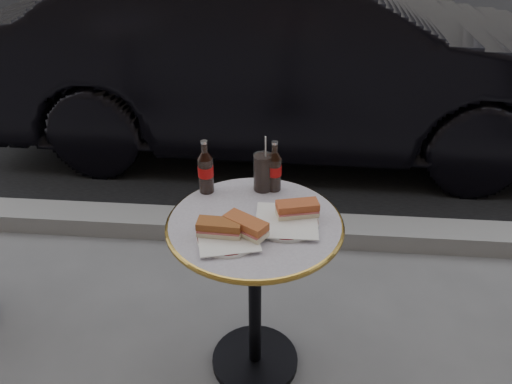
# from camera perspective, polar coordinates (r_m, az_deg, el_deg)

# --- Properties ---
(ground) EXTENTS (80.00, 80.00, 0.00)m
(ground) POSITION_cam_1_polar(r_m,az_deg,el_deg) (2.24, -0.11, -18.86)
(ground) COLOR slate
(ground) RESTS_ON ground
(asphalt_road) EXTENTS (40.00, 8.00, 0.00)m
(asphalt_road) POSITION_cam_1_polar(r_m,az_deg,el_deg) (6.64, 3.75, 16.62)
(asphalt_road) COLOR black
(asphalt_road) RESTS_ON ground
(curb) EXTENTS (40.00, 0.20, 0.12)m
(curb) POSITION_cam_1_polar(r_m,az_deg,el_deg) (2.86, 1.44, -4.19)
(curb) COLOR gray
(curb) RESTS_ON ground
(bistro_table) EXTENTS (0.62, 0.62, 0.73)m
(bistro_table) POSITION_cam_1_polar(r_m,az_deg,el_deg) (1.97, -0.13, -12.08)
(bistro_table) COLOR #BAB2C4
(bistro_table) RESTS_ON ground
(plate_left) EXTENTS (0.22, 0.22, 0.01)m
(plate_left) POSITION_cam_1_polar(r_m,az_deg,el_deg) (1.65, -3.23, -5.27)
(plate_left) COLOR white
(plate_left) RESTS_ON bistro_table
(plate_right) EXTENTS (0.25, 0.25, 0.01)m
(plate_right) POSITION_cam_1_polar(r_m,az_deg,el_deg) (1.72, 3.51, -3.49)
(plate_right) COLOR silver
(plate_right) RESTS_ON bistro_table
(sandwich_left_a) EXTENTS (0.15, 0.07, 0.05)m
(sandwich_left_a) POSITION_cam_1_polar(r_m,az_deg,el_deg) (1.64, -4.20, -4.18)
(sandwich_left_a) COLOR #975026
(sandwich_left_a) RESTS_ON plate_left
(sandwich_left_b) EXTENTS (0.16, 0.14, 0.05)m
(sandwich_left_b) POSITION_cam_1_polar(r_m,az_deg,el_deg) (1.64, -1.19, -3.99)
(sandwich_left_b) COLOR #B3572D
(sandwich_left_b) RESTS_ON plate_left
(sandwich_right) EXTENTS (0.16, 0.10, 0.05)m
(sandwich_right) POSITION_cam_1_polar(r_m,az_deg,el_deg) (1.73, 4.74, -2.01)
(sandwich_right) COLOR #B4532D
(sandwich_right) RESTS_ON plate_right
(cola_bottle_left) EXTENTS (0.07, 0.07, 0.21)m
(cola_bottle_left) POSITION_cam_1_polar(r_m,az_deg,el_deg) (1.86, -5.80, 2.90)
(cola_bottle_left) COLOR black
(cola_bottle_left) RESTS_ON bistro_table
(cola_bottle_right) EXTENTS (0.07, 0.07, 0.20)m
(cola_bottle_right) POSITION_cam_1_polar(r_m,az_deg,el_deg) (1.86, 2.10, 3.00)
(cola_bottle_right) COLOR black
(cola_bottle_right) RESTS_ON bistro_table
(cola_glass) EXTENTS (0.08, 0.08, 0.15)m
(cola_glass) POSITION_cam_1_polar(r_m,az_deg,el_deg) (1.88, 0.78, 2.28)
(cola_glass) COLOR black
(cola_glass) RESTS_ON bistro_table
(parked_car) EXTENTS (1.52, 4.20, 1.38)m
(parked_car) POSITION_cam_1_polar(r_m,az_deg,el_deg) (3.70, 4.04, 15.29)
(parked_car) COLOR black
(parked_car) RESTS_ON ground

